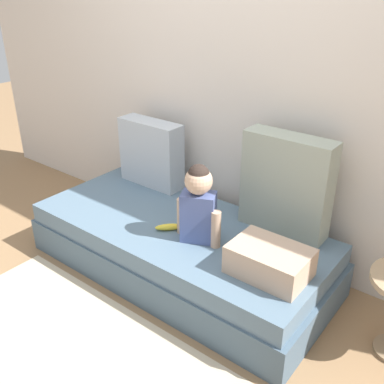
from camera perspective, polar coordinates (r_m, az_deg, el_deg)
ground_plane at (r=2.95m, az=-1.56°, el=-9.98°), size 12.00×12.00×0.00m
back_wall at (r=2.89m, az=5.53°, el=15.13°), size 5.14×0.10×2.39m
couch at (r=2.85m, az=-1.60°, el=-7.17°), size 1.94×0.87×0.35m
throw_pillow_left at (r=3.20m, az=-5.28°, el=5.02°), size 0.49×0.16×0.48m
throw_pillow_right at (r=2.62m, az=12.07°, el=0.91°), size 0.53×0.16×0.60m
toddler at (r=2.48m, az=0.83°, el=-1.39°), size 0.30×0.19×0.47m
banana at (r=2.69m, az=-3.03°, el=-4.51°), size 0.15×0.15×0.04m
folded_blanket at (r=2.32m, az=9.98°, el=-8.77°), size 0.40×0.28×0.16m
floor_rug at (r=2.47m, az=-17.23°, el=-20.20°), size 1.75×1.00×0.01m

